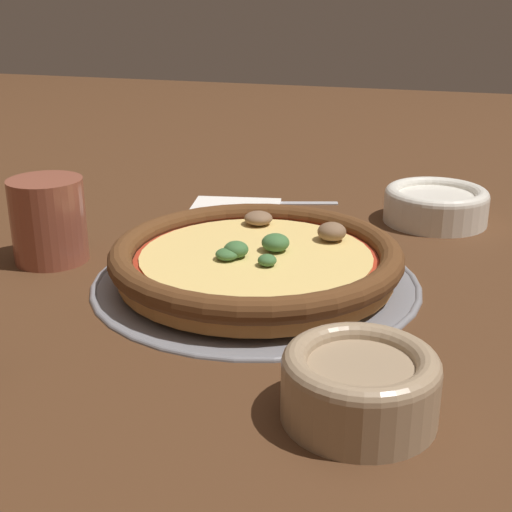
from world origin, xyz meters
TOP-DOWN VIEW (x-y plane):
  - ground_plane at (0.00, 0.00)m, footprint 3.00×3.00m
  - pizza_tray at (0.00, 0.00)m, footprint 0.33×0.33m
  - pizza at (0.00, 0.00)m, footprint 0.29×0.29m
  - bowl_near at (0.14, -0.21)m, footprint 0.11×0.11m
  - bowl_far at (0.16, 0.26)m, footprint 0.13×0.13m
  - drinking_cup at (-0.23, -0.01)m, footprint 0.08×0.08m
  - napkin at (-0.10, 0.22)m, footprint 0.14×0.14m
  - fork at (-0.07, 0.27)m, footprint 0.16×0.07m

SIDE VIEW (x-z plane):
  - ground_plane at x=0.00m, z-range 0.00..0.00m
  - fork at x=-0.07m, z-range 0.00..0.00m
  - pizza_tray at x=0.00m, z-range 0.00..0.01m
  - napkin at x=-0.10m, z-range 0.00..0.01m
  - bowl_far at x=0.16m, z-range 0.00..0.05m
  - pizza at x=0.00m, z-range 0.00..0.05m
  - bowl_near at x=0.14m, z-range 0.00..0.05m
  - drinking_cup at x=-0.23m, z-range 0.00..0.09m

